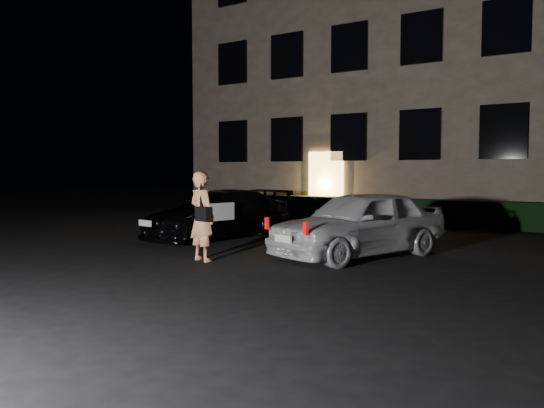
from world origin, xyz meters
The scene contains 6 objects.
ground centered at (0.00, 0.00, 0.00)m, with size 80.00×80.00×0.00m, color black.
building centered at (0.00, 14.99, 6.00)m, with size 20.00×8.11×12.00m.
hedge centered at (0.00, 10.50, 0.42)m, with size 15.00×0.70×0.85m, color black.
sedan centered at (-3.33, 4.25, 0.64)m, with size 2.55×4.64×1.28m.
hatch centered at (1.06, 3.38, 0.70)m, with size 3.01×4.41×1.39m.
man centered at (-1.35, 1.21, 0.89)m, with size 0.74×0.58×1.77m.
Camera 1 is at (5.37, -6.82, 1.77)m, focal length 35.00 mm.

